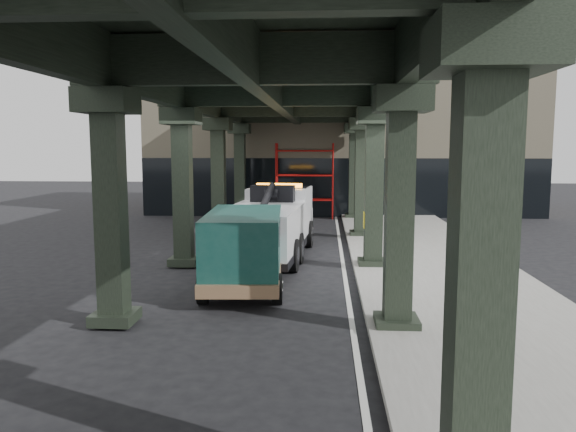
% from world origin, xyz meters
% --- Properties ---
extents(ground, '(90.00, 90.00, 0.00)m').
position_xyz_m(ground, '(0.00, 0.00, 0.00)').
color(ground, black).
rests_on(ground, ground).
extents(sidewalk, '(5.00, 40.00, 0.15)m').
position_xyz_m(sidewalk, '(4.50, 2.00, 0.07)').
color(sidewalk, gray).
rests_on(sidewalk, ground).
extents(lane_stripe, '(0.12, 38.00, 0.01)m').
position_xyz_m(lane_stripe, '(1.70, 2.00, 0.01)').
color(lane_stripe, silver).
rests_on(lane_stripe, ground).
extents(viaduct, '(7.40, 32.00, 6.40)m').
position_xyz_m(viaduct, '(-0.40, 2.00, 5.46)').
color(viaduct, black).
rests_on(viaduct, ground).
extents(building, '(22.00, 10.00, 8.00)m').
position_xyz_m(building, '(2.00, 20.00, 4.00)').
color(building, '#C6B793').
rests_on(building, ground).
extents(scaffolding, '(3.08, 0.88, 4.00)m').
position_xyz_m(scaffolding, '(0.00, 14.64, 2.11)').
color(scaffolding, '#AE100D').
rests_on(scaffolding, ground).
extents(tow_truck, '(2.84, 8.07, 2.60)m').
position_xyz_m(tow_truck, '(-0.74, 3.58, 1.27)').
color(tow_truck, black).
rests_on(tow_truck, ground).
extents(towed_van, '(2.35, 5.29, 2.10)m').
position_xyz_m(towed_van, '(-1.06, -0.57, 1.13)').
color(towed_van, '#12423A').
rests_on(towed_van, ground).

